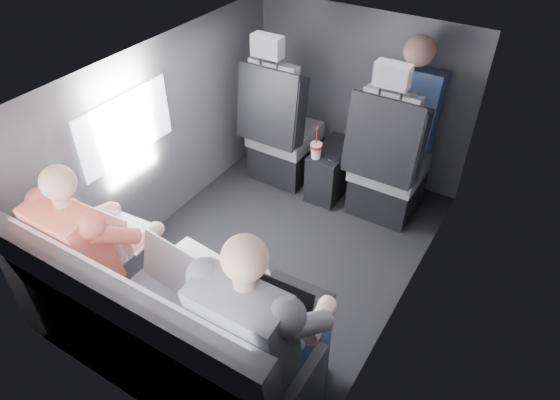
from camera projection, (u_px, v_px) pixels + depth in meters
The scene contains 19 objects.
floor at pixel (273, 255), 3.49m from camera, with size 2.60×2.60×0.00m, color black.
ceiling at pixel (271, 72), 2.66m from camera, with size 2.60×2.60×0.00m, color #B2B2AD.
panel_left at pixel (162, 137), 3.44m from camera, with size 0.02×2.60×1.35m, color #56565B.
panel_right at pixel (413, 226), 2.70m from camera, with size 0.02×2.60×1.35m, color #56565B.
panel_front at pixel (360, 95), 3.94m from camera, with size 1.80×0.02×1.35m, color #56565B.
panel_back at pixel (115, 321), 2.20m from camera, with size 1.80×0.02×1.35m, color #56565B.
side_window at pixel (127, 127), 3.09m from camera, with size 0.02×0.75×0.42m, color white.
seatbelt at pixel (385, 131), 3.26m from camera, with size 0.05×0.01×0.65m, color black.
front_seat_left at pixel (281, 135), 3.99m from camera, with size 0.52×0.58×1.26m.
front_seat_right at pixel (387, 169), 3.62m from camera, with size 0.52×0.58×1.26m.
center_console at pixel (332, 170), 3.95m from camera, with size 0.24×0.48×0.41m.
rear_bench at pixel (164, 334), 2.58m from camera, with size 1.60×0.57×0.92m.
soda_cup at pixel (316, 150), 3.69m from camera, with size 0.09×0.09×0.27m.
laptop_white at pixel (119, 232), 2.73m from camera, with size 0.34×0.32×0.24m.
laptop_silver at pixel (186, 266), 2.52m from camera, with size 0.39×0.36×0.26m.
laptop_black at pixel (288, 300), 2.35m from camera, with size 0.36×0.32×0.25m.
passenger_rear_left at pixel (99, 247), 2.66m from camera, with size 0.48×0.60×1.19m.
passenger_rear_right at pixel (263, 328), 2.21m from camera, with size 0.52×0.64×1.25m.
passenger_front_right at pixel (409, 110), 3.57m from camera, with size 0.42×0.42×0.88m.
Camera 1 is at (1.35, -2.11, 2.45)m, focal length 32.00 mm.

